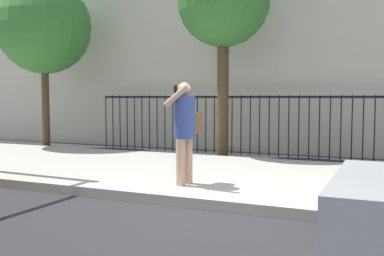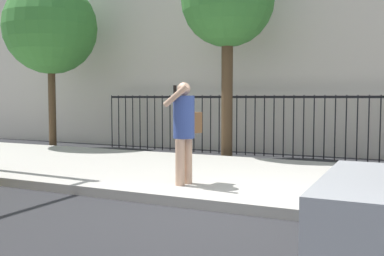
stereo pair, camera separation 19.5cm
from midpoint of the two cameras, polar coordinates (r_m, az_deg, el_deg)
ground_plane at (r=6.13m, az=4.54°, el=-10.65°), size 60.00×60.00×0.00m
sidewalk at (r=8.15m, az=10.16°, el=-6.49°), size 28.00×4.40×0.15m
iron_fence at (r=11.64m, az=15.09°, el=1.22°), size 12.03×0.04×1.60m
pedestrian_on_phone at (r=7.13m, az=-0.13°, el=0.32°), size 0.48×0.69×1.63m
street_tree_mid at (r=11.44m, az=5.04°, el=15.69°), size 2.29×2.29×5.07m
street_tree_far at (r=14.01m, az=-17.15°, el=12.05°), size 2.71×2.71×4.94m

